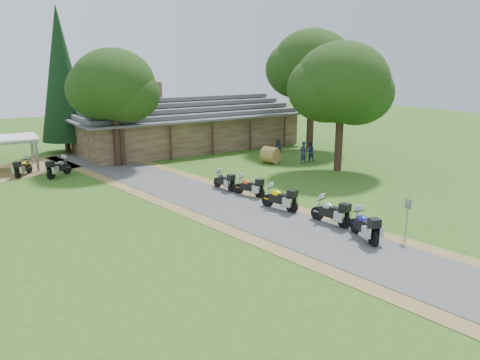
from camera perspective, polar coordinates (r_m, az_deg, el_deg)
ground at (r=22.54m, az=8.36°, el=-6.59°), size 120.00×120.00×0.00m
driveway at (r=25.21m, az=1.47°, el=-4.18°), size 51.95×51.95×0.00m
lodge at (r=44.82m, az=-6.28°, el=7.04°), size 21.40×9.40×4.90m
motorcycle_row_a at (r=22.19m, az=14.92°, el=-5.27°), size 1.33×2.24×1.45m
motorcycle_row_b at (r=23.88m, az=11.00°, el=-3.68°), size 1.03×2.19×1.44m
motorcycle_row_c at (r=25.81m, az=4.85°, el=-2.12°), size 1.24×2.21×1.44m
motorcycle_row_d at (r=28.41m, az=1.09°, el=-0.68°), size 1.37×2.00×1.31m
motorcycle_row_e at (r=29.86m, az=-1.95°, el=0.00°), size 0.80×1.91×1.27m
motorcycle_carport_a at (r=36.97m, az=-24.91°, el=1.49°), size 1.69×1.94×1.34m
motorcycle_carport_b at (r=35.70m, az=-21.21°, el=1.54°), size 2.11×1.84×1.45m
person_a at (r=37.92m, az=7.69°, el=3.59°), size 0.66×0.52×2.12m
person_b at (r=38.71m, az=8.52°, el=3.65°), size 0.65×0.55×1.96m
person_c at (r=37.94m, az=4.63°, el=3.78°), size 0.58×0.72×2.26m
hay_bale at (r=37.86m, az=3.78°, el=3.07°), size 1.66×1.58×1.35m
sign_post at (r=22.67m, az=19.68°, el=-4.54°), size 0.35×0.06×1.97m
oak_lodge_left at (r=37.48m, az=-15.05°, el=9.34°), size 6.36×6.36×10.20m
oak_lodge_right at (r=44.23m, az=8.75°, el=11.88°), size 7.35×7.35×12.60m
oak_driveway at (r=35.41m, az=12.20°, el=9.52°), size 6.94×6.94×10.52m
cedar_near at (r=44.68m, az=-20.89°, el=11.29°), size 4.20×4.20×12.81m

